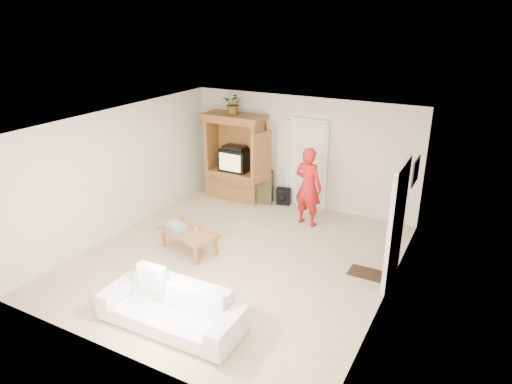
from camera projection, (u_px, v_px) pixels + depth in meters
floor at (237, 258)px, 8.62m from camera, size 6.00×6.00×0.00m
ceiling at (235, 123)px, 7.67m from camera, size 6.00×6.00×0.00m
wall_back at (301, 152)px, 10.61m from camera, size 5.50×0.00×5.50m
wall_front at (114, 272)px, 5.68m from camera, size 5.50×0.00×5.50m
wall_left at (121, 171)px, 9.35m from camera, size 0.00×6.00×6.00m
wall_right at (392, 226)px, 6.94m from camera, size 0.00×6.00×6.00m
armoire at (236, 163)px, 11.17m from camera, size 1.82×1.14×2.10m
door_back at (306, 165)px, 10.62m from camera, size 0.85×0.05×2.04m
doorway_right at (397, 227)px, 7.55m from camera, size 0.05×0.90×2.04m
framed_picture at (416, 171)px, 8.40m from camera, size 0.03×0.60×0.48m
doormat at (366, 273)px, 8.10m from camera, size 0.60×0.40×0.02m
plant at (233, 104)px, 10.63m from camera, size 0.47×0.41×0.51m
man at (308, 187)px, 9.72m from camera, size 0.69×0.52×1.74m
sofa at (171, 307)px, 6.65m from camera, size 2.18×0.88×0.63m
coffee_table at (188, 233)px, 8.76m from camera, size 1.29×0.92×0.43m
towel at (176, 226)px, 8.85m from camera, size 0.45×0.39×0.08m
candle at (196, 229)px, 8.69m from camera, size 0.08×0.08×0.10m
backpack_black at (283, 197)px, 10.98m from camera, size 0.36×0.27×0.40m
backpack_olive at (264, 187)px, 11.03m from camera, size 0.49×0.42×0.80m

